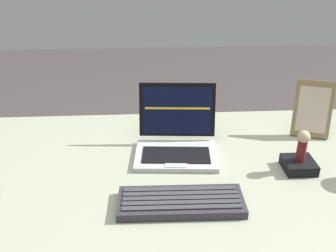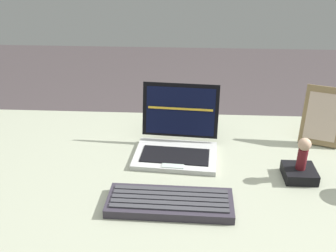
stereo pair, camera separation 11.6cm
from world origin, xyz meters
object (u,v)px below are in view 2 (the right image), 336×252
(laptop_front, at_px, (177,141))
(figurine, at_px, (303,152))
(figurine_stand, at_px, (299,173))
(photo_frame, at_px, (322,116))
(external_keyboard, at_px, (170,202))

(laptop_front, height_order, figurine, laptop_front)
(laptop_front, xyz_separation_m, figurine_stand, (0.35, -0.12, -0.03))
(figurine, bearing_deg, photo_frame, 61.98)
(external_keyboard, bearing_deg, photo_frame, 37.32)
(figurine_stand, distance_m, figurine, 0.07)
(figurine_stand, bearing_deg, laptop_front, 161.07)
(photo_frame, xyz_separation_m, figurine_stand, (-0.11, -0.21, -0.08))
(external_keyboard, height_order, figurine_stand, figurine_stand)
(external_keyboard, distance_m, figurine_stand, 0.39)
(photo_frame, bearing_deg, laptop_front, -168.68)
(figurine_stand, bearing_deg, figurine, -7.13)
(laptop_front, distance_m, figurine, 0.38)
(photo_frame, bearing_deg, external_keyboard, -142.68)
(laptop_front, distance_m, photo_frame, 0.48)
(laptop_front, relative_size, external_keyboard, 0.82)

